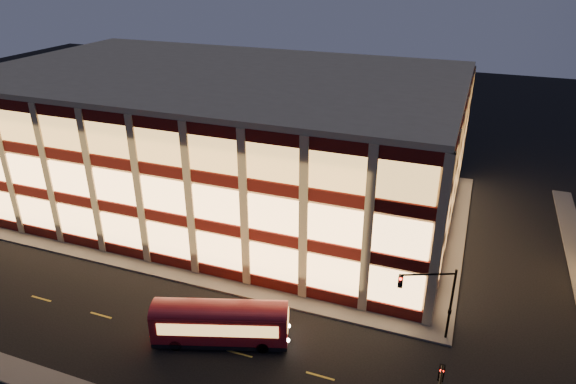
% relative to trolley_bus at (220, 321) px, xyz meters
% --- Properties ---
extents(ground, '(200.00, 200.00, 0.00)m').
position_rel_trolley_bus_xyz_m(ground, '(-8.19, 5.23, -1.82)').
color(ground, black).
rests_on(ground, ground).
extents(sidewalk_office_south, '(54.00, 2.00, 0.15)m').
position_rel_trolley_bus_xyz_m(sidewalk_office_south, '(-11.19, 6.23, -1.75)').
color(sidewalk_office_south, '#514F4C').
rests_on(sidewalk_office_south, ground).
extents(sidewalk_office_east, '(2.00, 30.00, 0.15)m').
position_rel_trolley_bus_xyz_m(sidewalk_office_east, '(14.81, 22.23, -1.75)').
color(sidewalk_office_east, '#514F4C').
rests_on(sidewalk_office_east, ground).
extents(office_building, '(50.45, 30.45, 14.50)m').
position_rel_trolley_bus_xyz_m(office_building, '(-11.10, 22.14, 5.43)').
color(office_building, tan).
rests_on(office_building, ground).
extents(traffic_signal_far, '(3.79, 1.87, 6.00)m').
position_rel_trolley_bus_xyz_m(traffic_signal_far, '(14.02, 5.46, 2.29)').
color(traffic_signal_far, black).
rests_on(traffic_signal_far, ground).
extents(trolley_bus, '(9.96, 5.37, 3.28)m').
position_rel_trolley_bus_xyz_m(trolley_bus, '(0.00, 0.00, 0.00)').
color(trolley_bus, maroon).
rests_on(trolley_bus, ground).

